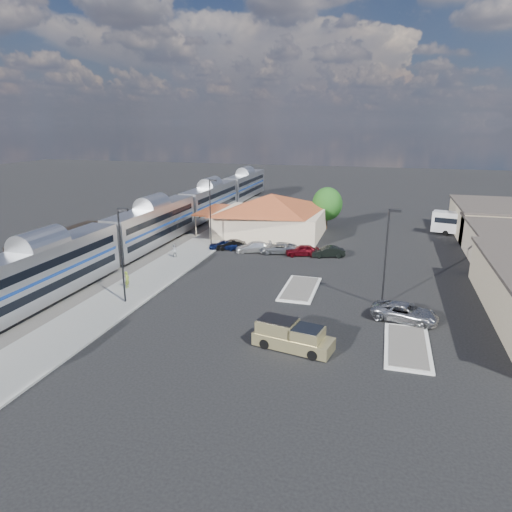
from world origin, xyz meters
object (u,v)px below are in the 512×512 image
(station_depot, at_px, (271,214))
(coach_bus, at_px, (471,224))
(suv, at_px, (405,313))
(pickup_truck, at_px, (293,337))

(station_depot, xyz_separation_m, coach_bus, (28.56, 6.81, -1.17))
(station_depot, bearing_deg, suv, -55.70)
(suv, xyz_separation_m, coach_bus, (10.09, 33.89, 1.19))
(coach_bus, bearing_deg, station_depot, 116.60)
(suv, relative_size, coach_bus, 0.51)
(suv, bearing_deg, pickup_truck, 145.02)
(station_depot, distance_m, suv, 32.86)
(pickup_truck, bearing_deg, station_depot, 27.90)
(pickup_truck, relative_size, coach_bus, 0.57)
(pickup_truck, relative_size, suv, 1.12)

